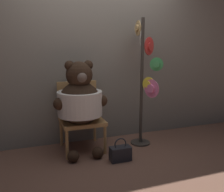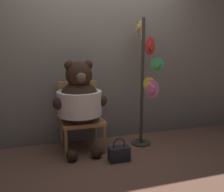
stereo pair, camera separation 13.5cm
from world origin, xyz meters
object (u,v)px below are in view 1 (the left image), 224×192
(handbag_on_ground, at_px, (120,153))
(hat_display_rack, at_px, (145,73))
(chair, at_px, (80,114))
(teddy_bear, at_px, (80,100))

(handbag_on_ground, bearing_deg, hat_display_rack, 39.24)
(chair, xyz_separation_m, handbag_on_ground, (0.36, -0.59, -0.38))
(chair, height_order, handbag_on_ground, chair)
(hat_display_rack, height_order, handbag_on_ground, hat_display_rack)
(hat_display_rack, bearing_deg, teddy_bear, -178.20)
(chair, relative_size, handbag_on_ground, 3.10)
(teddy_bear, xyz_separation_m, hat_display_rack, (0.94, 0.03, 0.31))
(chair, xyz_separation_m, hat_display_rack, (0.90, -0.15, 0.54))
(chair, distance_m, teddy_bear, 0.29)
(chair, distance_m, handbag_on_ground, 0.79)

